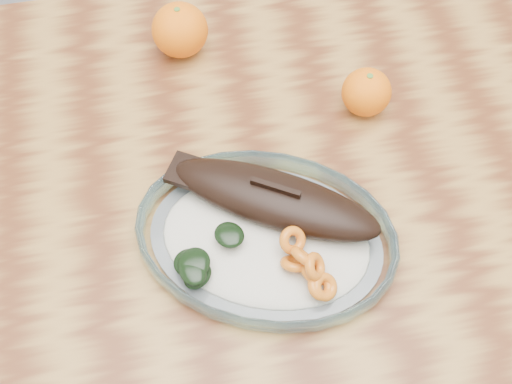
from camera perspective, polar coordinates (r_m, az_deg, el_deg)
ground at (r=1.50m, az=0.47°, el=-14.87°), size 3.00×3.00×0.00m
dining_table at (r=0.89m, az=0.76°, el=-3.19°), size 1.20×0.80×0.75m
plated_meal at (r=0.75m, az=0.93°, el=-3.75°), size 0.73×0.73×0.08m
orange_left at (r=0.92m, az=-6.78°, el=14.11°), size 0.08×0.08×0.08m
orange_right at (r=0.86m, az=9.79°, el=8.74°), size 0.07×0.07×0.07m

